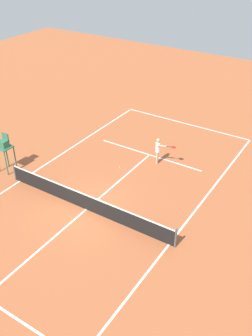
{
  "coord_description": "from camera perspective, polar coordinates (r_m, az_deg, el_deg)",
  "views": [
    {
      "loc": [
        -10.16,
        12.06,
        12.46
      ],
      "look_at": [
        -0.26,
        -3.4,
        0.8
      ],
      "focal_mm": 41.17,
      "sensor_mm": 36.0,
      "label": 1
    }
  ],
  "objects": [
    {
      "name": "court_lines",
      "position": [
        20.1,
        -5.9,
        -6.09
      ],
      "size": [
        9.68,
        24.09,
        0.01
      ],
      "color": "white",
      "rests_on": "ground"
    },
    {
      "name": "umpire_chair",
      "position": [
        23.3,
        -17.56,
        3.03
      ],
      "size": [
        0.8,
        0.8,
        2.41
      ],
      "color": "#2D6B4C",
      "rests_on": "ground"
    },
    {
      "name": "ground_plane",
      "position": [
        20.1,
        -5.9,
        -6.1
      ],
      "size": [
        60.0,
        60.0,
        0.0
      ],
      "primitive_type": "plane",
      "color": "#AD5933"
    },
    {
      "name": "player_serving",
      "position": [
        23.31,
        4.84,
        2.85
      ],
      "size": [
        1.31,
        0.53,
        1.69
      ],
      "rotation": [
        0.0,
        0.0,
        1.89
      ],
      "color": "#D8A884",
      "rests_on": "ground"
    },
    {
      "name": "tennis_ball",
      "position": [
        23.27,
        -0.93,
        0.14
      ],
      "size": [
        0.07,
        0.07,
        0.07
      ],
      "primitive_type": "sphere",
      "color": "#CCE033",
      "rests_on": "ground"
    },
    {
      "name": "tennis_net",
      "position": [
        19.8,
        -5.98,
        -4.97
      ],
      "size": [
        10.28,
        0.1,
        1.07
      ],
      "color": "#4C4C51",
      "rests_on": "ground"
    }
  ]
}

